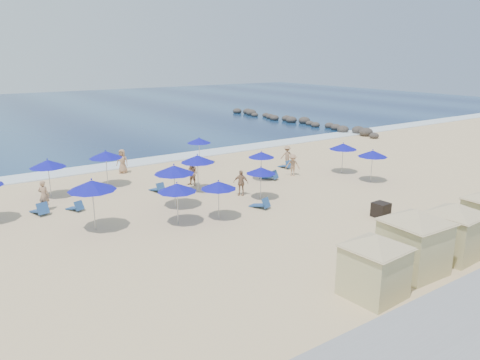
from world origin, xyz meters
The scene contains 32 objects.
ground centered at (0.00, 0.00, 0.00)m, with size 160.00×160.00×0.00m, color #D6B788.
ocean centered at (0.00, 55.00, 0.03)m, with size 160.00×80.00×0.06m, color #0E244D.
surf_line centered at (0.00, 15.50, 0.04)m, with size 160.00×2.50×0.08m, color white.
rock_jetty centered at (24.01, 24.90, 0.36)m, with size 2.56×26.66×0.96m.
trash_bin centered at (4.10, -4.28, 0.40)m, with size 0.79×0.79×0.79m, color black.
cabana_0 centered at (-3.13, -9.70, 1.50)m, with size 4.18×4.18×2.63m.
cabana_1 centered at (-0.28, -9.33, 1.69)m, with size 4.71×4.71×2.96m.
cabana_2 centered at (2.36, -9.44, 1.55)m, with size 4.32×4.32×2.71m.
umbrella_1 centered at (-9.24, 2.64, 2.34)m, with size 2.37×2.37×2.70m.
umbrella_2 centered at (-9.62, 9.76, 2.12)m, with size 2.15×2.15×2.45m.
umbrella_3 centered at (-5.44, 1.02, 1.98)m, with size 2.01×2.01×2.28m.
umbrella_4 centered at (-5.87, 10.19, 2.15)m, with size 2.18×2.18×2.48m.
umbrella_5 centered at (-1.53, 5.66, 2.14)m, with size 2.16×2.16×2.46m.
umbrella_6 centered at (-3.26, 0.50, 1.88)m, with size 1.90×1.90×2.16m.
umbrella_7 centered at (3.46, 5.51, 1.82)m, with size 1.84×1.84×2.10m.
umbrella_8 centered at (0.75, 2.04, 1.79)m, with size 1.81×1.81×2.06m.
umbrella_9 centered at (2.50, 12.39, 1.89)m, with size 1.92×1.92×2.18m.
umbrella_10 centered at (9.60, 3.66, 2.01)m, with size 2.04×2.04×2.32m.
umbrella_11 centered at (9.41, 0.80, 1.99)m, with size 2.01×2.01×2.29m.
umbrella_12 centered at (-4.29, 3.53, 2.25)m, with size 2.28×2.28×2.60m.
beach_chair_0 centered at (-10.92, 6.75, 0.26)m, with size 0.85×1.46×0.75m.
beach_chair_1 centered at (-9.14, 6.25, 0.22)m, with size 0.86×1.23×0.62m.
beach_chair_2 centered at (-3.73, 6.99, 0.23)m, with size 0.69×1.27×0.67m.
beach_chair_3 centered at (-0.31, 0.58, 0.23)m, with size 0.87×1.33×0.67m.
beach_chair_4 centered at (4.11, 5.23, 0.25)m, with size 1.01×1.41×0.71m.
beach_chair_5 centered at (7.20, 7.19, 0.23)m, with size 0.54×1.20×0.66m.
beachgoer_0 centered at (-10.53, 7.35, 0.87)m, with size 0.64×0.42×1.74m, color #A97E5E.
beachgoer_1 centered at (-1.18, 7.05, 0.85)m, with size 0.82×0.64×1.69m, color #A97E5E.
beachgoer_2 centered at (0.22, 3.39, 0.80)m, with size 0.94×0.39×1.61m, color #A97E5E.
beachgoer_3 centered at (7.88, 7.89, 0.80)m, with size 1.03×0.59×1.59m, color #A97E5E.
beachgoer_4 centered at (-3.71, 13.00, 0.90)m, with size 0.88×0.57×1.80m, color #A97E5E.
beachgoer_5 centered at (6.08, 5.17, 0.79)m, with size 1.03×0.59×1.59m, color #A97E5E.
Camera 1 is at (-15.96, -19.52, 8.56)m, focal length 35.00 mm.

